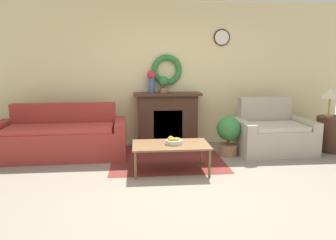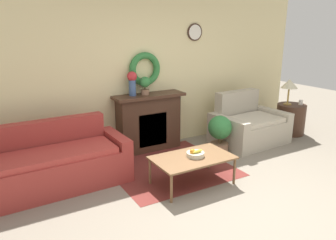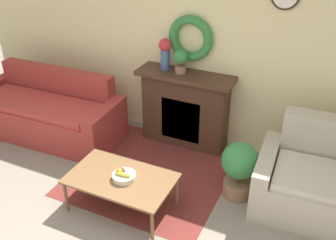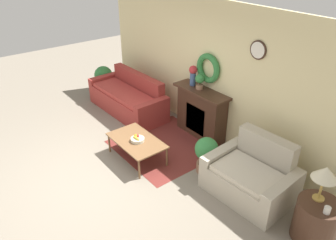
{
  "view_description": "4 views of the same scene",
  "coord_description": "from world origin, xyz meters",
  "px_view_note": "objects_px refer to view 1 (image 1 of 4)",
  "views": [
    {
      "loc": [
        -0.62,
        -3.68,
        1.58
      ],
      "look_at": [
        -0.15,
        1.28,
        0.69
      ],
      "focal_mm": 35.0,
      "sensor_mm": 36.0,
      "label": 1
    },
    {
      "loc": [
        -2.54,
        -2.57,
        2.14
      ],
      "look_at": [
        -0.26,
        1.38,
        0.83
      ],
      "focal_mm": 35.0,
      "sensor_mm": 36.0,
      "label": 2
    },
    {
      "loc": [
        1.66,
        -1.84,
        2.96
      ],
      "look_at": [
        0.06,
        1.6,
        0.78
      ],
      "focal_mm": 42.0,
      "sensor_mm": 36.0,
      "label": 3
    },
    {
      "loc": [
        4.13,
        -1.74,
        3.61
      ],
      "look_at": [
        0.24,
        1.31,
        0.85
      ],
      "focal_mm": 35.0,
      "sensor_mm": 36.0,
      "label": 4
    }
  ],
  "objects_px": {
    "loveseat_right": "(271,134)",
    "table_lamp": "(330,94)",
    "fireplace": "(167,119)",
    "couch_left": "(62,138)",
    "coffee_table": "(171,146)",
    "vase_on_mantel_left": "(151,80)",
    "potted_plant_floor_by_loveseat": "(228,133)",
    "fruit_bowl": "(173,141)",
    "side_table_by_loveseat": "(333,134)",
    "potted_plant_on_mantel": "(164,83)"
  },
  "relations": [
    {
      "from": "table_lamp",
      "to": "potted_plant_floor_by_loveseat",
      "type": "relative_size",
      "value": 0.76
    },
    {
      "from": "vase_on_mantel_left",
      "to": "loveseat_right",
      "type": "bearing_deg",
      "value": -15.98
    },
    {
      "from": "fruit_bowl",
      "to": "side_table_by_loveseat",
      "type": "bearing_deg",
      "value": 16.32
    },
    {
      "from": "coffee_table",
      "to": "fruit_bowl",
      "type": "distance_m",
      "value": 0.08
    },
    {
      "from": "potted_plant_floor_by_loveseat",
      "to": "fireplace",
      "type": "bearing_deg",
      "value": 141.23
    },
    {
      "from": "side_table_by_loveseat",
      "to": "coffee_table",
      "type": "bearing_deg",
      "value": -163.97
    },
    {
      "from": "fireplace",
      "to": "couch_left",
      "type": "xyz_separation_m",
      "value": [
        -1.82,
        -0.6,
        -0.19
      ]
    },
    {
      "from": "coffee_table",
      "to": "fruit_bowl",
      "type": "height_order",
      "value": "fruit_bowl"
    },
    {
      "from": "vase_on_mantel_left",
      "to": "side_table_by_loveseat",
      "type": "bearing_deg",
      "value": -11.34
    },
    {
      "from": "coffee_table",
      "to": "vase_on_mantel_left",
      "type": "xyz_separation_m",
      "value": [
        -0.2,
        1.51,
        0.88
      ]
    },
    {
      "from": "loveseat_right",
      "to": "potted_plant_floor_by_loveseat",
      "type": "bearing_deg",
      "value": -170.72
    },
    {
      "from": "loveseat_right",
      "to": "table_lamp",
      "type": "xyz_separation_m",
      "value": [
        1.05,
        0.01,
        0.7
      ]
    },
    {
      "from": "potted_plant_on_mantel",
      "to": "potted_plant_floor_by_loveseat",
      "type": "bearing_deg",
      "value": -36.32
    },
    {
      "from": "side_table_by_loveseat",
      "to": "potted_plant_floor_by_loveseat",
      "type": "bearing_deg",
      "value": -175.93
    },
    {
      "from": "fireplace",
      "to": "couch_left",
      "type": "bearing_deg",
      "value": -161.74
    },
    {
      "from": "fruit_bowl",
      "to": "vase_on_mantel_left",
      "type": "relative_size",
      "value": 0.61
    },
    {
      "from": "coffee_table",
      "to": "potted_plant_on_mantel",
      "type": "bearing_deg",
      "value": 89.26
    },
    {
      "from": "fruit_bowl",
      "to": "table_lamp",
      "type": "xyz_separation_m",
      "value": [
        2.91,
        0.93,
        0.57
      ]
    },
    {
      "from": "coffee_table",
      "to": "vase_on_mantel_left",
      "type": "height_order",
      "value": "vase_on_mantel_left"
    },
    {
      "from": "fruit_bowl",
      "to": "potted_plant_on_mantel",
      "type": "xyz_separation_m",
      "value": [
        -0.02,
        1.5,
        0.74
      ]
    },
    {
      "from": "couch_left",
      "to": "vase_on_mantel_left",
      "type": "height_order",
      "value": "vase_on_mantel_left"
    },
    {
      "from": "couch_left",
      "to": "fireplace",
      "type": "bearing_deg",
      "value": 16.58
    },
    {
      "from": "coffee_table",
      "to": "vase_on_mantel_left",
      "type": "bearing_deg",
      "value": 97.66
    },
    {
      "from": "fruit_bowl",
      "to": "side_table_by_loveseat",
      "type": "height_order",
      "value": "side_table_by_loveseat"
    },
    {
      "from": "table_lamp",
      "to": "potted_plant_on_mantel",
      "type": "relative_size",
      "value": 1.67
    },
    {
      "from": "couch_left",
      "to": "side_table_by_loveseat",
      "type": "distance_m",
      "value": 4.75
    },
    {
      "from": "fruit_bowl",
      "to": "table_lamp",
      "type": "height_order",
      "value": "table_lamp"
    },
    {
      "from": "side_table_by_loveseat",
      "to": "table_lamp",
      "type": "xyz_separation_m",
      "value": [
        -0.07,
        0.06,
        0.72
      ]
    },
    {
      "from": "fruit_bowl",
      "to": "table_lamp",
      "type": "distance_m",
      "value": 3.11
    },
    {
      "from": "table_lamp",
      "to": "fireplace",
      "type": "bearing_deg",
      "value": 168.47
    },
    {
      "from": "potted_plant_floor_by_loveseat",
      "to": "table_lamp",
      "type": "bearing_deg",
      "value": 5.95
    },
    {
      "from": "fireplace",
      "to": "couch_left",
      "type": "height_order",
      "value": "fireplace"
    },
    {
      "from": "couch_left",
      "to": "potted_plant_on_mantel",
      "type": "relative_size",
      "value": 6.93
    },
    {
      "from": "couch_left",
      "to": "table_lamp",
      "type": "distance_m",
      "value": 4.73
    },
    {
      "from": "coffee_table",
      "to": "potted_plant_floor_by_loveseat",
      "type": "relative_size",
      "value": 1.63
    },
    {
      "from": "vase_on_mantel_left",
      "to": "potted_plant_on_mantel",
      "type": "distance_m",
      "value": 0.23
    },
    {
      "from": "loveseat_right",
      "to": "potted_plant_floor_by_loveseat",
      "type": "distance_m",
      "value": 0.86
    },
    {
      "from": "coffee_table",
      "to": "couch_left",
      "type": "bearing_deg",
      "value": 152.46
    },
    {
      "from": "couch_left",
      "to": "loveseat_right",
      "type": "bearing_deg",
      "value": -1.56
    },
    {
      "from": "potted_plant_floor_by_loveseat",
      "to": "loveseat_right",
      "type": "bearing_deg",
      "value": 12.48
    },
    {
      "from": "loveseat_right",
      "to": "table_lamp",
      "type": "bearing_deg",
      "value": -2.54
    },
    {
      "from": "table_lamp",
      "to": "potted_plant_floor_by_loveseat",
      "type": "bearing_deg",
      "value": -174.05
    },
    {
      "from": "couch_left",
      "to": "loveseat_right",
      "type": "height_order",
      "value": "loveseat_right"
    },
    {
      "from": "fruit_bowl",
      "to": "table_lamp",
      "type": "relative_size",
      "value": 0.48
    },
    {
      "from": "couch_left",
      "to": "potted_plant_on_mantel",
      "type": "height_order",
      "value": "potted_plant_on_mantel"
    },
    {
      "from": "fireplace",
      "to": "fruit_bowl",
      "type": "relative_size",
      "value": 5.07
    },
    {
      "from": "fruit_bowl",
      "to": "potted_plant_floor_by_loveseat",
      "type": "distance_m",
      "value": 1.26
    },
    {
      "from": "loveseat_right",
      "to": "table_lamp",
      "type": "height_order",
      "value": "table_lamp"
    },
    {
      "from": "couch_left",
      "to": "potted_plant_floor_by_loveseat",
      "type": "xyz_separation_m",
      "value": [
        2.79,
        -0.18,
        0.07
      ]
    },
    {
      "from": "potted_plant_floor_by_loveseat",
      "to": "vase_on_mantel_left",
      "type": "bearing_deg",
      "value": 148.15
    }
  ]
}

